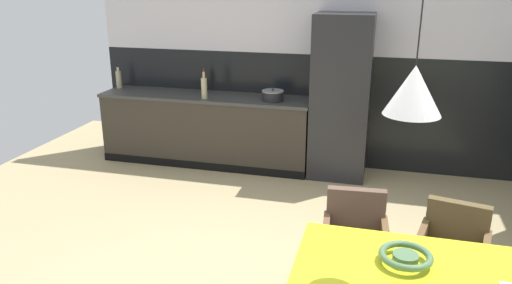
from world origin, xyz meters
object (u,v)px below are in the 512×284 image
cooking_pot (273,96)px  armchair_far_side (355,229)px  fruit_bowl (406,256)px  bottle_spice_small (204,88)px  armchair_near_window (454,241)px  pendant_lamp_over_table_near (414,90)px  bottle_vinegar_dark (119,79)px  refrigerator_column (341,98)px  bottle_wine_green (204,83)px

cooking_pot → armchair_far_side: bearing=-62.6°
fruit_bowl → bottle_spice_small: bearing=128.7°
armchair_near_window → pendant_lamp_over_table_near: pendant_lamp_over_table_near is taller
bottle_spice_small → pendant_lamp_over_table_near: pendant_lamp_over_table_near is taller
fruit_bowl → pendant_lamp_over_table_near: 1.03m
armchair_far_side → bottle_vinegar_dark: 4.20m
armchair_near_window → pendant_lamp_over_table_near: (-0.45, -0.90, 1.32)m
fruit_bowl → pendant_lamp_over_table_near: (-0.06, -0.08, 1.02)m
bottle_vinegar_dark → pendant_lamp_over_table_near: size_ratio=0.25×
refrigerator_column → armchair_far_side: refrigerator_column is taller
armchair_near_window → bottle_wine_green: (-2.87, 2.44, 0.56)m
bottle_spice_small → armchair_far_side: bearing=-46.9°
fruit_bowl → armchair_near_window: bearing=64.3°
cooking_pot → bottle_wine_green: bottle_wine_green is taller
pendant_lamp_over_table_near → cooking_pot: bearing=114.8°
fruit_bowl → bottle_vinegar_dark: size_ratio=1.11×
fruit_bowl → pendant_lamp_over_table_near: size_ratio=0.27×
fruit_bowl → cooking_pot: (-1.51, 3.06, 0.20)m
armchair_near_window → refrigerator_column: bearing=-52.3°
armchair_far_side → armchair_near_window: (0.73, 0.04, -0.02)m
armchair_far_side → bottle_wine_green: (-2.14, 2.48, 0.54)m
armchair_far_side → bottle_spice_small: (-2.03, 2.16, 0.55)m
armchair_near_window → bottle_spice_small: bearing=-25.1°
pendant_lamp_over_table_near → armchair_far_side: bearing=107.6°
refrigerator_column → armchair_near_window: size_ratio=2.64×
bottle_spice_small → bottle_vinegar_dark: size_ratio=1.17×
refrigerator_column → fruit_bowl: bearing=-77.6°
armchair_far_side → bottle_vinegar_dark: (-3.37, 2.45, 0.54)m
armchair_near_window → bottle_wine_green: bottle_wine_green is taller
bottle_spice_small → pendant_lamp_over_table_near: (2.30, -3.03, 0.75)m
pendant_lamp_over_table_near → armchair_near_window: bearing=63.4°
armchair_far_side → fruit_bowl: (0.33, -0.78, 0.28)m
bottle_wine_green → pendant_lamp_over_table_near: pendant_lamp_over_table_near is taller
armchair_near_window → bottle_spice_small: size_ratio=2.23×
cooking_pot → pendant_lamp_over_table_near: size_ratio=0.23×
bottle_vinegar_dark → armchair_far_side: bearing=-36.0°
bottle_vinegar_dark → pendant_lamp_over_table_near: pendant_lamp_over_table_near is taller
armchair_near_window → fruit_bowl: bearing=76.8°
bottle_spice_small → bottle_vinegar_dark: 1.37m
armchair_near_window → bottle_wine_green: size_ratio=2.33×
bottle_spice_small → refrigerator_column: bearing=6.0°
bottle_wine_green → pendant_lamp_over_table_near: bearing=-54.1°
bottle_vinegar_dark → armchair_near_window: bearing=-30.5°
cooking_pot → bottle_vinegar_dark: size_ratio=0.94×
armchair_far_side → fruit_bowl: bearing=108.6°
armchair_near_window → fruit_bowl: size_ratio=2.34×
fruit_bowl → bottle_vinegar_dark: bottle_vinegar_dark is taller
armchair_near_window → fruit_bowl: 0.96m
fruit_bowl → refrigerator_column: bearing=102.4°
armchair_far_side → cooking_pot: (-1.18, 2.27, 0.48)m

